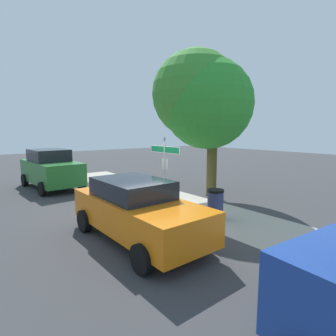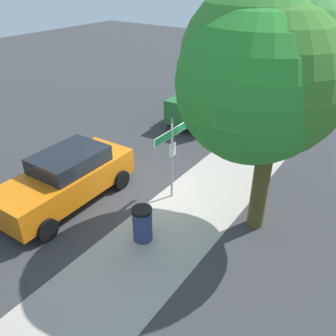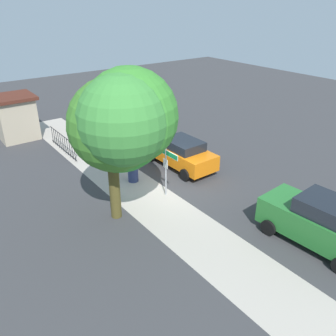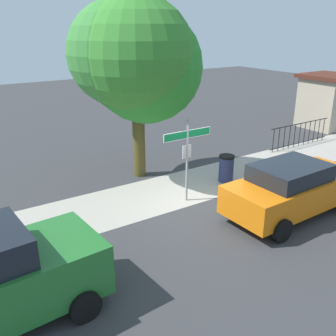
{
  "view_description": "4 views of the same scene",
  "coord_description": "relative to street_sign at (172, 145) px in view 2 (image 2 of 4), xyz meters",
  "views": [
    {
      "loc": [
        7.82,
        -5.68,
        2.91
      ],
      "look_at": [
        0.19,
        0.24,
        1.56
      ],
      "focal_mm": 29.13,
      "sensor_mm": 36.0,
      "label": 1
    },
    {
      "loc": [
        7.41,
        5.56,
        6.37
      ],
      "look_at": [
        0.14,
        0.51,
        1.23
      ],
      "focal_mm": 37.27,
      "sensor_mm": 36.0,
      "label": 2
    },
    {
      "loc": [
        -11.66,
        8.8,
        8.4
      ],
      "look_at": [
        -0.2,
        0.26,
        1.36
      ],
      "focal_mm": 37.25,
      "sensor_mm": 36.0,
      "label": 3
    },
    {
      "loc": [
        -6.84,
        -8.56,
        5.32
      ],
      "look_at": [
        -0.95,
        0.35,
        1.27
      ],
      "focal_mm": 40.87,
      "sensor_mm": 36.0,
      "label": 4
    }
  ],
  "objects": [
    {
      "name": "ground_plane",
      "position": [
        0.22,
        -0.4,
        -1.81
      ],
      "size": [
        60.0,
        60.0,
        0.0
      ],
      "primitive_type": "plane",
      "color": "#38383A"
    },
    {
      "name": "sidewalk_strip",
      "position": [
        2.22,
        0.9,
        -1.81
      ],
      "size": [
        24.0,
        2.6,
        0.0
      ],
      "primitive_type": "cube",
      "color": "#AEA498",
      "rests_on": "ground_plane"
    },
    {
      "name": "street_sign",
      "position": [
        0.0,
        0.0,
        0.0
      ],
      "size": [
        1.72,
        0.07,
        2.64
      ],
      "color": "#9EA0A5",
      "rests_on": "ground_plane"
    },
    {
      "name": "shade_tree",
      "position": [
        -0.4,
        2.34,
        2.39
      ],
      "size": [
        4.4,
        4.14,
        6.24
      ],
      "color": "#4D441E",
      "rests_on": "ground_plane"
    },
    {
      "name": "car_green",
      "position": [
        -6.26,
        -2.42,
        -0.83
      ],
      "size": [
        4.33,
        2.26,
        1.95
      ],
      "rotation": [
        0.0,
        0.0,
        0.07
      ],
      "color": "#256D2C",
      "rests_on": "ground_plane"
    },
    {
      "name": "car_orange",
      "position": [
        2.04,
        -2.47,
        -0.98
      ],
      "size": [
        4.44,
        2.0,
        1.61
      ],
      "rotation": [
        0.0,
        0.0,
        0.02
      ],
      "color": "orange",
      "rests_on": "ground_plane"
    },
    {
      "name": "trash_bin",
      "position": [
        2.11,
        0.5,
        -1.31
      ],
      "size": [
        0.55,
        0.55,
        0.98
      ],
      "color": "navy",
      "rests_on": "ground_plane"
    }
  ]
}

